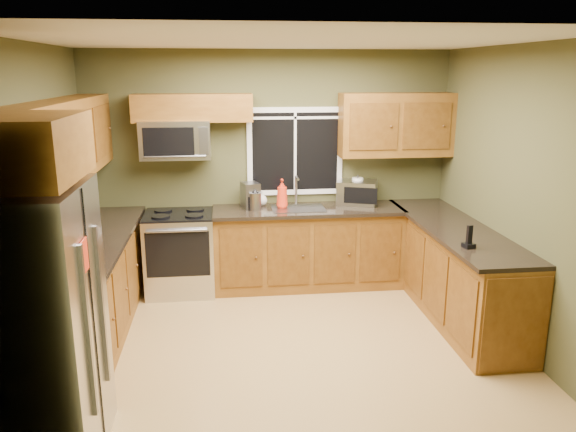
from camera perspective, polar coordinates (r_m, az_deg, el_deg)
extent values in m
plane|color=#A37F47|center=(5.32, -0.10, -13.07)|extent=(4.20, 4.20, 0.00)
plane|color=white|center=(4.71, -0.12, 17.42)|extent=(4.20, 4.20, 0.00)
plane|color=#444425|center=(6.60, -1.90, 4.82)|extent=(4.20, 0.00, 4.20)
plane|color=#444425|center=(3.13, 3.66, -6.32)|extent=(4.20, 0.00, 4.20)
plane|color=#444425|center=(5.06, -24.47, 0.49)|extent=(0.00, 3.60, 3.60)
plane|color=#444425|center=(5.48, 22.26, 1.73)|extent=(0.00, 3.60, 3.60)
cube|color=white|center=(6.58, 0.72, 6.57)|extent=(1.12, 0.03, 1.02)
cube|color=black|center=(6.57, 0.73, 6.56)|extent=(1.00, 0.01, 0.90)
cube|color=white|center=(6.57, 0.74, 6.55)|extent=(0.03, 0.01, 0.90)
cube|color=white|center=(6.52, 0.75, 9.94)|extent=(1.00, 0.01, 0.03)
cube|color=brown|center=(5.68, -19.20, -7.08)|extent=(0.60, 2.65, 0.90)
cube|color=black|center=(5.52, -19.35, -2.54)|extent=(0.65, 2.65, 0.04)
cube|color=brown|center=(6.57, 2.01, -3.31)|extent=(2.17, 0.60, 0.90)
cube|color=black|center=(6.42, 2.08, 0.62)|extent=(2.17, 0.65, 0.04)
cube|color=brown|center=(6.07, 16.49, -5.45)|extent=(0.60, 2.50, 0.90)
cube|color=#5E3710|center=(5.03, 22.10, -10.22)|extent=(0.56, 0.02, 0.82)
cube|color=black|center=(5.92, 16.59, -1.19)|extent=(0.65, 2.50, 0.04)
cube|color=brown|center=(5.37, -21.86, 7.06)|extent=(0.33, 2.65, 0.72)
cube|color=brown|center=(6.33, -9.65, 10.79)|extent=(1.30, 0.33, 0.30)
cube|color=brown|center=(6.65, 10.91, 9.08)|extent=(1.30, 0.33, 0.72)
cube|color=brown|center=(3.61, -26.22, 6.16)|extent=(0.72, 0.90, 0.38)
cube|color=#B7B7BC|center=(3.91, -24.35, -10.40)|extent=(0.72, 0.90, 1.80)
cube|color=slate|center=(3.62, -19.69, -11.10)|extent=(0.03, 0.04, 1.10)
cube|color=slate|center=(3.97, -18.44, -8.64)|extent=(0.03, 0.04, 1.10)
cube|color=black|center=(3.82, -19.05, -10.50)|extent=(0.01, 0.02, 1.78)
cube|color=red|center=(3.55, -19.96, -3.82)|extent=(0.01, 0.14, 0.20)
cube|color=#B7B7BC|center=(6.50, -10.87, -3.78)|extent=(0.76, 0.65, 0.90)
cube|color=black|center=(6.37, -11.07, 0.11)|extent=(0.76, 0.64, 0.03)
cube|color=black|center=(6.15, -11.13, -3.86)|extent=(0.68, 0.02, 0.50)
cylinder|color=slate|center=(6.05, -11.27, -1.49)|extent=(0.64, 0.04, 0.04)
cylinder|color=black|center=(6.25, -12.82, -0.04)|extent=(0.20, 0.20, 0.01)
cylinder|color=black|center=(6.22, -9.52, 0.06)|extent=(0.20, 0.20, 0.01)
cylinder|color=black|center=(6.52, -12.57, 0.58)|extent=(0.20, 0.20, 0.01)
cylinder|color=black|center=(6.49, -9.41, 0.67)|extent=(0.20, 0.20, 0.01)
cube|color=#B7B7BC|center=(6.35, -11.34, 7.64)|extent=(0.76, 0.38, 0.42)
cube|color=black|center=(6.16, -12.04, 7.40)|extent=(0.54, 0.01, 0.30)
cube|color=slate|center=(6.14, -8.58, 7.53)|extent=(0.10, 0.01, 0.30)
cylinder|color=slate|center=(6.17, -11.42, 5.93)|extent=(0.66, 0.02, 0.02)
cube|color=slate|center=(6.40, 1.05, 0.73)|extent=(0.60, 0.42, 0.02)
cylinder|color=#B7B7BC|center=(6.55, 0.83, 2.63)|extent=(0.03, 0.03, 0.34)
cylinder|color=#B7B7BC|center=(6.45, 0.92, 3.88)|extent=(0.03, 0.18, 0.03)
cube|color=#B7B7BC|center=(6.63, 7.02, 2.39)|extent=(0.53, 0.47, 0.28)
cube|color=black|center=(6.47, 7.38, 2.07)|extent=(0.36, 0.14, 0.19)
cube|color=slate|center=(6.40, -3.84, 2.09)|extent=(0.23, 0.26, 0.30)
cylinder|color=black|center=(6.33, -3.79, 1.33)|extent=(0.13, 0.13, 0.16)
cylinder|color=#B7B7BC|center=(6.31, -3.35, 1.49)|extent=(0.17, 0.17, 0.20)
cone|color=black|center=(6.29, -3.37, 2.54)|extent=(0.12, 0.12, 0.05)
cylinder|color=white|center=(6.69, 7.06, 2.61)|extent=(0.15, 0.15, 0.30)
cylinder|color=slate|center=(6.66, 7.10, 3.98)|extent=(0.03, 0.03, 0.04)
imported|color=red|center=(6.39, -0.61, 2.30)|extent=(0.14, 0.14, 0.33)
imported|color=white|center=(6.54, -2.72, 1.83)|extent=(0.16, 0.16, 0.17)
cube|color=black|center=(5.23, 17.87, -2.87)|extent=(0.11, 0.11, 0.04)
cube|color=black|center=(5.21, 17.95, -1.78)|extent=(0.05, 0.04, 0.17)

